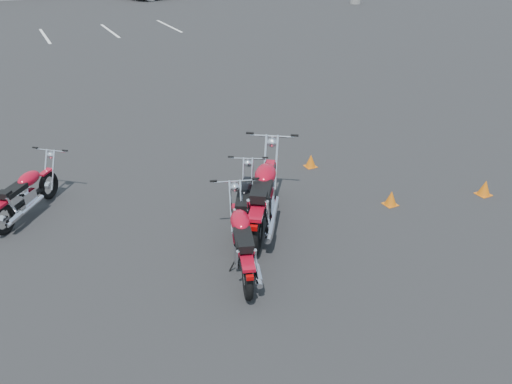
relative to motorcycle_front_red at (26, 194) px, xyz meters
name	(u,v)px	position (x,y,z in m)	size (l,w,h in m)	color
ground	(262,247)	(3.13, -2.72, -0.41)	(120.00, 120.00, 0.00)	black
motorcycle_front_red	(26,194)	(0.00, 0.00, 0.00)	(1.44, 1.61, 0.89)	black
motorcycle_second_black	(245,205)	(3.17, -2.04, 0.00)	(1.23, 1.73, 0.89)	black
motorcycle_third_red	(242,241)	(2.64, -3.04, 0.04)	(1.06, 1.98, 0.98)	black
motorcycle_rear_red	(264,196)	(3.48, -2.12, 0.14)	(1.78, 2.24, 1.19)	black
training_cone_near	(311,161)	(5.41, -0.52, -0.27)	(0.23, 0.23, 0.27)	#D7610B
training_cone_far	(391,198)	(5.83, -2.55, -0.27)	(0.23, 0.23, 0.27)	#D7610B
training_cone_extra	(485,188)	(7.64, -3.03, -0.26)	(0.24, 0.24, 0.29)	#D7610B
parking_line_stripes	(10,39)	(0.63, 17.28, -0.40)	(15.12, 4.00, 0.01)	silver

